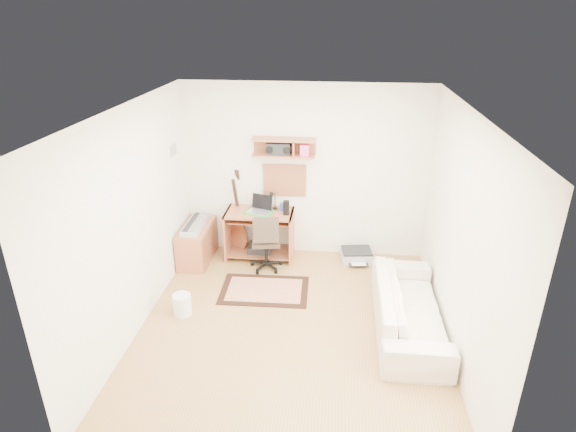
# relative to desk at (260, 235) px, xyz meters

# --- Properties ---
(floor) EXTENTS (3.60, 4.00, 0.01)m
(floor) POSITION_rel_desk_xyz_m (0.65, -1.73, -0.38)
(floor) COLOR #AE8248
(floor) RESTS_ON ground
(ceiling) EXTENTS (3.60, 4.00, 0.01)m
(ceiling) POSITION_rel_desk_xyz_m (0.65, -1.73, 2.23)
(ceiling) COLOR white
(ceiling) RESTS_ON ground
(back_wall) EXTENTS (3.60, 0.01, 2.60)m
(back_wall) POSITION_rel_desk_xyz_m (0.65, 0.28, 0.93)
(back_wall) COLOR white
(back_wall) RESTS_ON ground
(left_wall) EXTENTS (0.01, 4.00, 2.60)m
(left_wall) POSITION_rel_desk_xyz_m (-1.15, -1.73, 0.93)
(left_wall) COLOR white
(left_wall) RESTS_ON ground
(right_wall) EXTENTS (0.01, 4.00, 2.60)m
(right_wall) POSITION_rel_desk_xyz_m (2.46, -1.73, 0.93)
(right_wall) COLOR white
(right_wall) RESTS_ON ground
(wall_shelf) EXTENTS (0.90, 0.25, 0.26)m
(wall_shelf) POSITION_rel_desk_xyz_m (0.35, 0.15, 1.32)
(wall_shelf) COLOR #B96541
(wall_shelf) RESTS_ON back_wall
(cork_board) EXTENTS (0.64, 0.03, 0.49)m
(cork_board) POSITION_rel_desk_xyz_m (0.35, 0.25, 0.79)
(cork_board) COLOR tan
(cork_board) RESTS_ON back_wall
(wall_photo) EXTENTS (0.02, 0.20, 0.15)m
(wall_photo) POSITION_rel_desk_xyz_m (-1.14, -0.23, 1.34)
(wall_photo) COLOR #4C8CBF
(wall_photo) RESTS_ON left_wall
(desk) EXTENTS (1.00, 0.55, 0.75)m
(desk) POSITION_rel_desk_xyz_m (0.00, 0.00, 0.00)
(desk) COLOR #B96541
(desk) RESTS_ON floor
(laptop) EXTENTS (0.40, 0.40, 0.24)m
(laptop) POSITION_rel_desk_xyz_m (0.00, -0.02, 0.50)
(laptop) COLOR silver
(laptop) RESTS_ON desk
(speaker) EXTENTS (0.09, 0.09, 0.21)m
(speaker) POSITION_rel_desk_xyz_m (0.41, -0.05, 0.48)
(speaker) COLOR black
(speaker) RESTS_ON desk
(desk_lamp) EXTENTS (0.09, 0.09, 0.28)m
(desk_lamp) POSITION_rel_desk_xyz_m (0.22, 0.14, 0.52)
(desk_lamp) COLOR black
(desk_lamp) RESTS_ON desk
(pencil_cup) EXTENTS (0.08, 0.08, 0.11)m
(pencil_cup) POSITION_rel_desk_xyz_m (0.33, 0.10, 0.43)
(pencil_cup) COLOR #314693
(pencil_cup) RESTS_ON desk
(boombox) EXTENTS (0.33, 0.15, 0.17)m
(boombox) POSITION_rel_desk_xyz_m (0.28, 0.15, 1.30)
(boombox) COLOR black
(boombox) RESTS_ON wall_shelf
(rug) EXTENTS (1.20, 0.82, 0.02)m
(rug) POSITION_rel_desk_xyz_m (0.21, -0.95, -0.37)
(rug) COLOR beige
(rug) RESTS_ON floor
(task_chair) EXTENTS (0.52, 0.52, 0.89)m
(task_chair) POSITION_rel_desk_xyz_m (0.14, -0.33, 0.07)
(task_chair) COLOR #34291E
(task_chair) RESTS_ON floor
(cabinet) EXTENTS (0.40, 0.90, 0.55)m
(cabinet) POSITION_rel_desk_xyz_m (-0.93, -0.18, -0.10)
(cabinet) COLOR #B96541
(cabinet) RESTS_ON floor
(music_keyboard) EXTENTS (0.24, 0.78, 0.07)m
(music_keyboard) POSITION_rel_desk_xyz_m (-0.93, -0.18, 0.21)
(music_keyboard) COLOR #B2B5BA
(music_keyboard) RESTS_ON cabinet
(guitar) EXTENTS (0.41, 0.35, 1.31)m
(guitar) POSITION_rel_desk_xyz_m (-0.37, 0.13, 0.28)
(guitar) COLOR #974F2E
(guitar) RESTS_ON floor
(waste_basket) EXTENTS (0.30, 0.30, 0.27)m
(waste_basket) POSITION_rel_desk_xyz_m (-0.72, -1.59, -0.24)
(waste_basket) COLOR white
(waste_basket) RESTS_ON floor
(printer) EXTENTS (0.49, 0.41, 0.17)m
(printer) POSITION_rel_desk_xyz_m (1.47, 0.04, -0.29)
(printer) COLOR #A5A8AA
(printer) RESTS_ON floor
(sofa) EXTENTS (0.56, 1.93, 0.75)m
(sofa) POSITION_rel_desk_xyz_m (2.03, -1.57, 0.00)
(sofa) COLOR beige
(sofa) RESTS_ON floor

